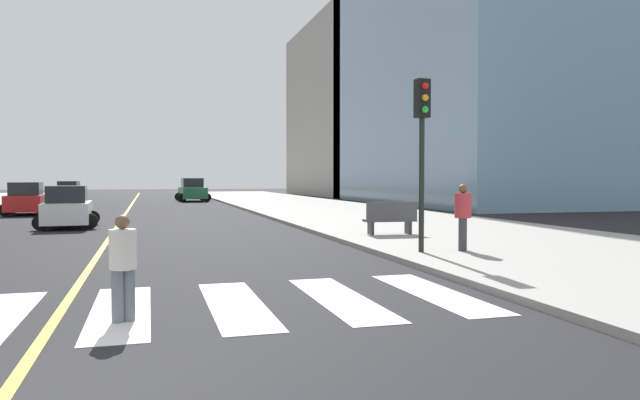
# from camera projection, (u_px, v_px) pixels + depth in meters

# --- Properties ---
(sidewalk_kerb_east) EXTENTS (10.00, 120.00, 0.15)m
(sidewalk_kerb_east) POSITION_uv_depth(u_px,v_px,m) (392.00, 221.00, 27.81)
(sidewalk_kerb_east) COLOR #9E9B93
(sidewalk_kerb_east) RESTS_ON ground
(crosswalk_paint) EXTENTS (13.50, 4.00, 0.01)m
(crosswalk_paint) POSITION_uv_depth(u_px,v_px,m) (58.00, 315.00, 9.09)
(crosswalk_paint) COLOR silver
(crosswalk_paint) RESTS_ON ground
(lane_divider_paint) EXTENTS (0.16, 80.00, 0.01)m
(lane_divider_paint) POSITION_uv_depth(u_px,v_px,m) (130.00, 206.00, 43.68)
(lane_divider_paint) COLOR yellow
(lane_divider_paint) RESTS_ON ground
(parking_garage_concrete) EXTENTS (18.00, 24.00, 20.40)m
(parking_garage_concrete) POSITION_uv_depth(u_px,v_px,m) (380.00, 111.00, 72.87)
(parking_garage_concrete) COLOR #9E9B93
(parking_garage_concrete) RESTS_ON ground
(car_white_second) EXTENTS (2.57, 4.01, 1.76)m
(car_white_second) POSITION_uv_depth(u_px,v_px,m) (68.00, 208.00, 25.03)
(car_white_second) COLOR silver
(car_white_second) RESTS_ON ground
(car_red_third) EXTENTS (2.69, 4.20, 1.84)m
(car_red_third) POSITION_uv_depth(u_px,v_px,m) (27.00, 200.00, 33.88)
(car_red_third) COLOR red
(car_red_third) RESTS_ON ground
(car_green_fourth) EXTENTS (3.03, 4.72, 2.07)m
(car_green_fourth) POSITION_uv_depth(u_px,v_px,m) (192.00, 190.00, 53.43)
(car_green_fourth) COLOR #236B42
(car_green_fourth) RESTS_ON ground
(car_black_fifth) EXTENTS (2.63, 4.12, 1.81)m
(car_black_fifth) POSITION_uv_depth(u_px,v_px,m) (69.00, 192.00, 51.61)
(car_black_fifth) COLOR black
(car_black_fifth) RESTS_ON ground
(traffic_light_near_corner) EXTENTS (0.36, 0.41, 4.50)m
(traffic_light_near_corner) POSITION_uv_depth(u_px,v_px,m) (422.00, 130.00, 15.50)
(traffic_light_near_corner) COLOR black
(traffic_light_near_corner) RESTS_ON sidewalk_kerb_east
(park_bench) EXTENTS (1.83, 0.68, 1.12)m
(park_bench) POSITION_uv_depth(u_px,v_px,m) (390.00, 219.00, 20.45)
(park_bench) COLOR #47474C
(park_bench) RESTS_ON sidewalk_kerb_east
(pedestrian_crossing) EXTENTS (0.39, 0.39, 1.56)m
(pedestrian_crossing) POSITION_uv_depth(u_px,v_px,m) (123.00, 263.00, 8.61)
(pedestrian_crossing) COLOR slate
(pedestrian_crossing) RESTS_ON ground
(pedestrian_waiting_east) EXTENTS (0.44, 0.44, 1.77)m
(pedestrian_waiting_east) POSITION_uv_depth(u_px,v_px,m) (463.00, 214.00, 15.88)
(pedestrian_waiting_east) COLOR #38383D
(pedestrian_waiting_east) RESTS_ON sidewalk_kerb_east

